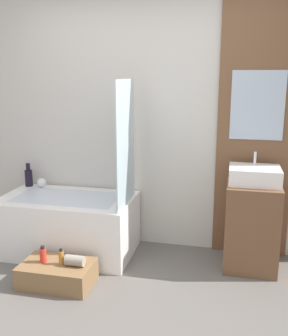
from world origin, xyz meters
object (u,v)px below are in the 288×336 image
(wooden_step_bench, at_px, (57,274))
(bottle_soap_secondary, at_px, (61,257))
(vase_round_light, at_px, (42,183))
(bottle_soap_primary, at_px, (43,255))
(vase_tall_dark, at_px, (29,177))
(bathtub, at_px, (68,224))
(sink, at_px, (255,175))

(wooden_step_bench, relative_size, bottle_soap_secondary, 4.32)
(vase_round_light, distance_m, bottle_soap_primary, 1.06)
(vase_tall_dark, relative_size, vase_round_light, 2.59)
(bathtub, distance_m, vase_round_light, 0.59)
(bottle_soap_primary, bearing_deg, wooden_step_bench, -0.00)
(bottle_soap_primary, bearing_deg, bottle_soap_secondary, -0.00)
(vase_tall_dark, distance_m, bottle_soap_secondary, 1.25)
(wooden_step_bench, distance_m, vase_round_light, 1.18)
(vase_tall_dark, distance_m, vase_round_light, 0.16)
(vase_tall_dark, xyz_separation_m, bottle_soap_secondary, (0.76, -0.90, -0.42))
(vase_tall_dark, bearing_deg, sink, -4.70)
(bathtub, distance_m, bottle_soap_primary, 0.62)
(vase_tall_dark, height_order, bottle_soap_primary, vase_tall_dark)
(wooden_step_bench, xyz_separation_m, vase_round_light, (-0.56, 0.89, 0.52))
(vase_tall_dark, xyz_separation_m, bottle_soap_primary, (0.59, -0.90, -0.41))
(bathtub, distance_m, wooden_step_bench, 0.67)
(bathtub, xyz_separation_m, bottle_soap_secondary, (0.20, -0.62, -0.03))
(bathtub, height_order, vase_tall_dark, vase_tall_dark)
(sink, xyz_separation_m, vase_round_light, (-2.16, 0.18, -0.25))
(bottle_soap_primary, bearing_deg, sink, 22.51)
(bathtub, distance_m, vase_tall_dark, 0.73)
(bottle_soap_secondary, bearing_deg, bottle_soap_primary, 180.00)
(wooden_step_bench, height_order, sink, sink)
(wooden_step_bench, bearing_deg, bottle_soap_primary, 180.00)
(bathtub, relative_size, sink, 2.92)
(bathtub, relative_size, bottle_soap_primary, 8.81)
(bottle_soap_secondary, bearing_deg, bathtub, 108.27)
(sink, distance_m, vase_tall_dark, 2.32)
(sink, bearing_deg, vase_round_light, 175.19)
(bottle_soap_secondary, bearing_deg, sink, 24.65)
(vase_round_light, bearing_deg, sink, -4.81)
(sink, distance_m, bottle_soap_primary, 1.95)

